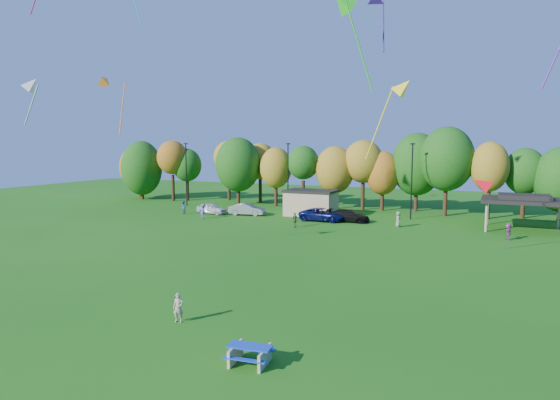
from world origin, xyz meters
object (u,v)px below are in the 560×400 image
at_px(car_b, 247,209).
at_px(car_a, 212,209).
at_px(kite_flyer, 178,308).
at_px(car_c, 323,215).
at_px(picnic_table, 250,353).
at_px(car_d, 348,216).

bearing_deg(car_b, car_a, 90.43).
bearing_deg(car_b, kite_flyer, -168.08).
height_order(kite_flyer, car_c, kite_flyer).
bearing_deg(kite_flyer, picnic_table, -40.05).
distance_m(car_b, car_d, 13.24).
bearing_deg(kite_flyer, car_b, 99.26).
distance_m(picnic_table, car_b, 42.84).
bearing_deg(car_c, car_b, 85.98).
relative_size(car_b, car_d, 0.92).
bearing_deg(car_d, picnic_table, -171.01).
distance_m(car_b, car_c, 10.31).
xyz_separation_m(kite_flyer, car_d, (-1.16, 35.04, -0.05)).
distance_m(kite_flyer, car_c, 34.67).
distance_m(car_a, car_d, 17.89).
height_order(car_b, car_c, car_c).
xyz_separation_m(car_b, car_c, (10.29, -0.64, 0.01)).
relative_size(car_a, car_d, 0.84).
bearing_deg(car_c, car_a, 90.47).
xyz_separation_m(car_a, car_b, (4.62, 0.89, 0.05)).
distance_m(picnic_table, kite_flyer, 6.26).
relative_size(car_b, car_c, 0.83).
bearing_deg(car_b, picnic_table, -162.63).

